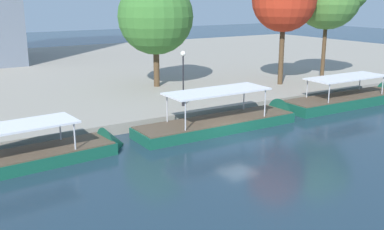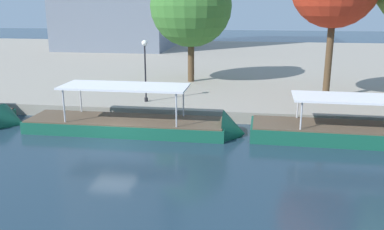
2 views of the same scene
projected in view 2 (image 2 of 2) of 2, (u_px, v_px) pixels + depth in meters
name	position (u px, v px, depth m)	size (l,w,h in m)	color
ground_plane	(112.00, 145.00, 24.30)	(220.00, 220.00, 0.00)	#1E3342
dock_promenade	(193.00, 62.00, 55.69)	(120.00, 55.00, 0.83)	gray
tour_boat_2	(145.00, 127.00, 26.62)	(14.21, 3.24, 4.30)	#14513D
tour_boat_3	(379.00, 136.00, 24.67)	(14.17, 3.50, 3.92)	#14513D
lamp_post	(145.00, 62.00, 30.66)	(0.44, 0.44, 4.65)	black
tree_0	(194.00, 6.00, 37.93)	(7.54, 7.54, 10.82)	#4C3823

